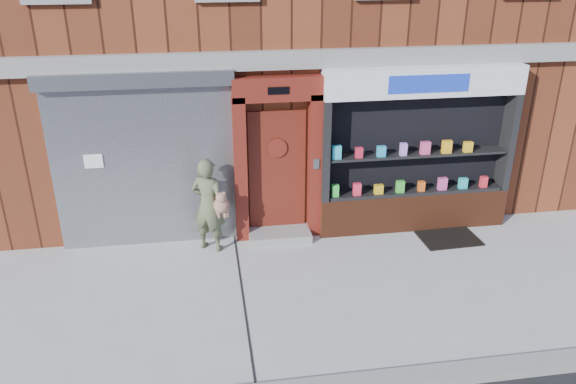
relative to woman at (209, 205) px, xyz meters
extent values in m
plane|color=#9E9E99|center=(1.97, -1.54, -0.83)|extent=(80.00, 80.00, 0.00)
cube|color=gray|center=(1.97, -3.69, -0.77)|extent=(60.00, 0.30, 0.12)
cube|color=gray|center=(1.97, 0.38, 2.32)|extent=(12.00, 0.16, 0.30)
cube|color=gray|center=(-1.03, 0.40, 0.57)|extent=(3.00, 0.10, 2.80)
cube|color=slate|center=(-1.03, 0.34, 2.09)|extent=(3.10, 0.30, 0.24)
cube|color=white|center=(-1.83, 0.33, 0.77)|extent=(0.30, 0.01, 0.24)
cube|color=#5E1810|center=(0.57, 0.32, 0.47)|extent=(0.22, 0.28, 2.60)
cube|color=#5E1810|center=(1.87, 0.32, 0.47)|extent=(0.22, 0.28, 2.60)
cube|color=#5E1810|center=(1.22, 0.32, 1.87)|extent=(1.50, 0.28, 0.40)
cube|color=black|center=(1.22, 0.17, 1.87)|extent=(0.35, 0.01, 0.12)
cube|color=#54190F|center=(1.22, 0.43, 0.37)|extent=(1.00, 0.06, 2.20)
cylinder|color=black|center=(1.22, 0.39, 0.82)|extent=(0.28, 0.02, 0.28)
cylinder|color=#5E1810|center=(1.22, 0.38, 0.82)|extent=(0.34, 0.02, 0.34)
cube|color=gray|center=(1.22, 0.16, -0.76)|extent=(1.10, 0.55, 0.15)
cube|color=slate|center=(1.87, 0.17, 0.57)|extent=(0.10, 0.02, 0.18)
cube|color=#592815|center=(3.72, 0.26, -0.48)|extent=(3.50, 0.40, 0.70)
cube|color=black|center=(2.03, 0.26, 0.77)|extent=(0.12, 0.40, 1.80)
cube|color=black|center=(5.41, 0.26, 0.77)|extent=(0.12, 0.40, 1.80)
cube|color=black|center=(3.72, 0.44, 0.77)|extent=(3.30, 0.03, 1.80)
cube|color=black|center=(3.72, 0.26, -0.10)|extent=(3.20, 0.36, 0.06)
cube|color=black|center=(3.72, 0.26, 0.62)|extent=(3.20, 0.36, 0.04)
cube|color=white|center=(3.72, 0.26, 1.92)|extent=(3.50, 0.40, 0.50)
cube|color=#1734B0|center=(3.72, 0.05, 1.92)|extent=(1.40, 0.01, 0.30)
cube|color=green|center=(2.22, 0.18, 0.04)|extent=(0.13, 0.09, 0.22)
cube|color=#EE2A46|center=(2.62, 0.18, 0.04)|extent=(0.13, 0.09, 0.22)
cube|color=gold|center=(3.02, 0.18, 0.01)|extent=(0.15, 0.09, 0.17)
cube|color=green|center=(3.42, 0.18, 0.04)|extent=(0.14, 0.09, 0.22)
cube|color=orange|center=(3.82, 0.18, 0.02)|extent=(0.12, 0.09, 0.19)
cube|color=#D4468E|center=(4.22, 0.18, 0.04)|extent=(0.16, 0.09, 0.23)
cube|color=#24B3B8|center=(4.62, 0.18, 0.03)|extent=(0.15, 0.09, 0.20)
cube|color=red|center=(5.02, 0.18, 0.03)|extent=(0.12, 0.09, 0.21)
cube|color=#29B1D0|center=(2.22, 0.18, 0.76)|extent=(0.16, 0.09, 0.24)
cube|color=red|center=(2.62, 0.18, 0.73)|extent=(0.12, 0.09, 0.19)
cube|color=#2899C8|center=(3.02, 0.18, 0.73)|extent=(0.15, 0.09, 0.19)
cube|color=#C180E7|center=(3.42, 0.18, 0.75)|extent=(0.11, 0.09, 0.22)
cube|color=#D8487A|center=(3.82, 0.18, 0.75)|extent=(0.17, 0.09, 0.23)
cube|color=#FFAF1A|center=(4.22, 0.18, 0.75)|extent=(0.16, 0.09, 0.23)
cube|color=yellow|center=(4.62, 0.18, 0.73)|extent=(0.15, 0.09, 0.18)
imported|color=#4F5739|center=(-0.01, 0.01, 0.00)|extent=(0.72, 0.63, 1.66)
sphere|color=#8F6147|center=(0.20, -0.09, 0.02)|extent=(0.27, 0.27, 0.27)
sphere|color=#8F6147|center=(0.20, -0.13, 0.18)|extent=(0.18, 0.18, 0.18)
sphere|color=#8F6147|center=(0.15, -0.13, 0.25)|extent=(0.06, 0.06, 0.06)
sphere|color=#8F6147|center=(0.26, -0.13, 0.25)|extent=(0.06, 0.06, 0.06)
cylinder|color=#8F6147|center=(0.11, -0.09, -0.11)|extent=(0.06, 0.06, 0.16)
cylinder|color=#8F6147|center=(0.29, -0.09, -0.11)|extent=(0.06, 0.06, 0.16)
cylinder|color=#8F6147|center=(0.15, -0.11, -0.11)|extent=(0.06, 0.06, 0.16)
cylinder|color=#8F6147|center=(0.26, -0.11, -0.11)|extent=(0.06, 0.06, 0.16)
cube|color=black|center=(4.23, -0.31, -0.82)|extent=(1.06, 0.76, 0.03)
camera|label=1|loc=(0.00, -8.68, 3.99)|focal=35.00mm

